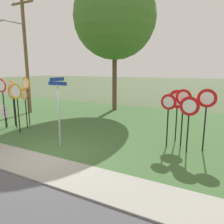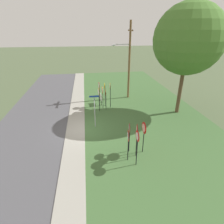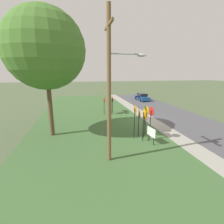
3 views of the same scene
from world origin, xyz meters
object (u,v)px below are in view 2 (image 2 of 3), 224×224
object	(u,v)px
stop_sign_far_right	(110,90)
stop_sign_far_left	(99,89)
stop_sign_far_center	(106,96)
stop_sign_center_tall	(99,94)
yield_sign_near_left	(137,140)
utility_pole	(128,59)
stop_sign_near_left	(102,92)
yield_sign_center	(144,130)
notice_board	(101,97)
street_name_post	(95,109)
oak_tree_left	(188,40)
yield_sign_near_right	(128,138)
yield_sign_far_right	(129,131)
stop_sign_near_right	(105,90)
yield_sign_far_left	(137,133)

from	to	relation	value
stop_sign_far_right	stop_sign_far_left	bearing A→B (deg)	-113.42
stop_sign_far_center	stop_sign_center_tall	distance (m)	0.87
yield_sign_near_left	utility_pole	bearing A→B (deg)	167.98
yield_sign_near_left	stop_sign_near_left	bearing A→B (deg)	-175.05
yield_sign_center	stop_sign_near_left	bearing A→B (deg)	-168.61
stop_sign_far_right	notice_board	bearing A→B (deg)	-136.75
stop_sign_center_tall	utility_pole	size ratio (longest dim) A/B	0.29
stop_sign_far_left	street_name_post	xyz separation A→B (m)	(4.68, -0.77, -0.26)
stop_sign_far_left	oak_tree_left	xyz separation A→B (m)	(2.77, 7.96, 5.12)
yield_sign_near_right	yield_sign_far_right	xyz separation A→B (m)	(-0.87, 0.28, 0.00)
stop_sign_near_left	stop_sign_near_right	size ratio (longest dim) A/B	0.91
stop_sign_far_right	yield_sign_far_right	xyz separation A→B (m)	(8.11, 0.23, -0.35)
stop_sign_near_right	yield_sign_center	bearing A→B (deg)	20.65
stop_sign_far_center	yield_sign_far_left	size ratio (longest dim) A/B	0.91
stop_sign_near_left	yield_sign_far_left	size ratio (longest dim) A/B	0.98
yield_sign_far_left	yield_sign_far_right	bearing A→B (deg)	-133.69
stop_sign_far_center	yield_sign_center	xyz separation A→B (m)	(7.85, 1.74, 0.18)
stop_sign_near_left	stop_sign_far_right	distance (m)	0.86
stop_sign_far_left	utility_pole	size ratio (longest dim) A/B	0.31
stop_sign_near_right	yield_sign_center	world-z (taller)	stop_sign_near_right
stop_sign_near_right	stop_sign_far_center	bearing A→B (deg)	8.45
stop_sign_far_right	yield_sign_center	bearing A→B (deg)	12.60
street_name_post	notice_board	world-z (taller)	street_name_post
yield_sign_center	utility_pole	xyz separation A→B (m)	(-11.29, 1.36, 3.03)
stop_sign_far_center	yield_sign_far_left	world-z (taller)	yield_sign_far_left
stop_sign_near_right	yield_sign_near_left	bearing A→B (deg)	14.79
yield_sign_near_right	stop_sign_far_center	bearing A→B (deg)	-171.70
yield_sign_near_right	yield_sign_center	bearing A→B (deg)	124.31
stop_sign_far_right	stop_sign_center_tall	xyz separation A→B (m)	(0.75, -1.30, -0.15)
stop_sign_center_tall	yield_sign_center	xyz separation A→B (m)	(7.52, 2.50, -0.11)
yield_sign_near_right	notice_board	distance (m)	10.23
yield_sign_far_left	yield_sign_center	size ratio (longest dim) A/B	1.04
stop_sign_far_center	stop_sign_far_right	distance (m)	0.81
street_name_post	yield_sign_center	bearing A→B (deg)	36.69
stop_sign_far_right	yield_sign_far_left	bearing A→B (deg)	8.41
yield_sign_center	oak_tree_left	world-z (taller)	oak_tree_left
stop_sign_near_right	street_name_post	xyz separation A→B (m)	(4.69, -1.39, -0.15)
stop_sign_near_left	stop_sign_near_right	bearing A→B (deg)	144.32
stop_sign_center_tall	yield_sign_near_right	world-z (taller)	stop_sign_center_tall
yield_sign_far_right	notice_board	world-z (taller)	yield_sign_far_right
stop_sign_near_left	yield_sign_far_left	bearing A→B (deg)	5.35
yield_sign_center	yield_sign_far_left	bearing A→B (deg)	-61.25
yield_sign_near_right	yield_sign_far_left	distance (m)	0.76
stop_sign_far_center	stop_sign_near_left	bearing A→B (deg)	-146.26
yield_sign_far_right	oak_tree_left	bearing A→B (deg)	138.62
stop_sign_far_left	stop_sign_center_tall	size ratio (longest dim) A/B	1.08
stop_sign_near_left	stop_sign_far_center	world-z (taller)	stop_sign_near_left
stop_sign_far_left	yield_sign_near_right	bearing A→B (deg)	3.65
stop_sign_far_left	stop_sign_center_tall	xyz separation A→B (m)	(1.35, -0.16, -0.14)
street_name_post	stop_sign_far_right	bearing A→B (deg)	155.23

